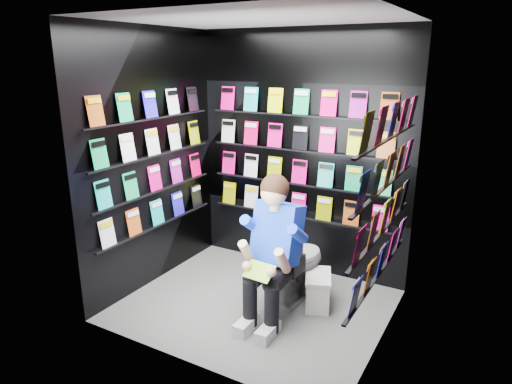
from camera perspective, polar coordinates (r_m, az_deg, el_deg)
The scene contains 14 objects.
floor at distance 4.53m, azimuth -0.15°, elevation -13.96°, with size 2.40×2.40×0.00m, color slate.
ceiling at distance 3.93m, azimuth -0.18°, elevation 20.91°, with size 2.40×2.40×0.00m, color white.
wall_back at distance 4.91m, azimuth 5.64°, elevation 4.66°, with size 2.40×0.04×2.60m, color black.
wall_front at distance 3.24m, azimuth -8.96°, elevation -1.62°, with size 2.40×0.04×2.60m, color black.
wall_left at distance 4.73m, azimuth -12.93°, elevation 3.88°, with size 0.04×2.00×2.60m, color black.
wall_right at distance 3.62m, azimuth 16.59°, elevation -0.20°, with size 0.04×2.00×2.60m, color black.
comics_back at distance 4.88m, azimuth 5.50°, elevation 4.66°, with size 2.10×0.06×1.37m, color #DD0552, non-canonical shape.
comics_left at distance 4.71m, azimuth -12.66°, elevation 3.91°, with size 0.06×1.70×1.37m, color #DD0552, non-canonical shape.
comics_right at distance 3.62m, azimuth 16.14°, elevation -0.06°, with size 0.06×1.70×1.37m, color #DD0552, non-canonical shape.
toilet at distance 4.55m, azimuth 4.92°, elevation -8.71°, with size 0.42×0.75×0.73m, color white.
longbox at distance 4.50m, azimuth 7.72°, elevation -12.21°, with size 0.21×0.39×0.29m, color white.
longbox_lid at distance 4.43m, azimuth 7.80°, elevation -10.38°, with size 0.23×0.41×0.03m, color white.
reader at distance 4.06m, azimuth 2.81°, elevation -5.26°, with size 0.56×0.81×1.49m, color blue, non-canonical shape.
held_comic at distance 3.86m, azimuth 0.39°, elevation -9.88°, with size 0.25×0.01×0.18m, color green.
Camera 1 is at (1.94, -3.40, 2.29)m, focal length 32.00 mm.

